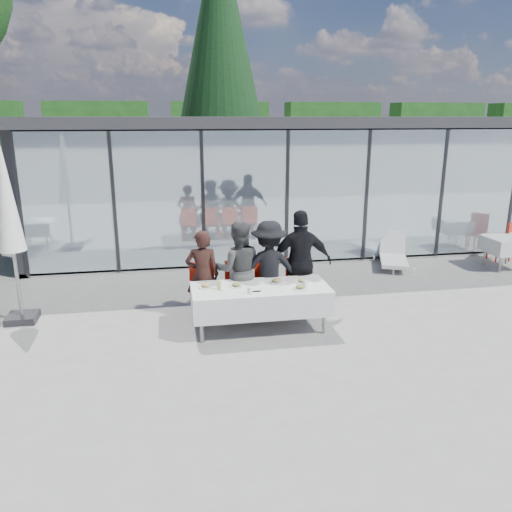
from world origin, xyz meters
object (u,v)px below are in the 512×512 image
(diner_c, at_px, (269,269))
(juice_bottle, at_px, (219,285))
(diner_chair_b, at_px, (238,285))
(plate_b, at_px, (237,285))
(diner_chair_c, at_px, (267,284))
(lounger, at_px, (393,255))
(plate_a, at_px, (206,286))
(diner_chair_a, at_px, (203,287))
(diner_chair_d, at_px, (299,282))
(diner_d, at_px, (301,262))
(plate_extra, at_px, (301,287))
(market_umbrella, at_px, (8,211))
(plate_c, at_px, (277,281))
(dining_table, at_px, (260,299))
(spare_chair_b, at_px, (504,240))
(plate_d, at_px, (303,281))
(diner_b, at_px, (239,270))
(diner_a, at_px, (203,275))
(conifer_tree, at_px, (220,47))
(spare_table_right, at_px, (505,245))

(diner_c, bearing_deg, juice_bottle, 40.22)
(diner_chair_b, xyz_separation_m, plate_b, (-0.11, -0.68, 0.24))
(diner_chair_c, distance_m, juice_bottle, 1.25)
(lounger, bearing_deg, plate_a, -147.61)
(diner_chair_a, xyz_separation_m, diner_chair_d, (1.75, 0.00, 0.00))
(diner_d, height_order, plate_b, diner_d)
(diner_chair_c, height_order, plate_extra, diner_chair_c)
(plate_a, distance_m, market_umbrella, 3.49)
(plate_c, relative_size, juice_bottle, 1.82)
(plate_a, bearing_deg, market_umbrella, 163.63)
(market_umbrella, bearing_deg, plate_a, -16.37)
(dining_table, height_order, diner_chair_c, diner_chair_c)
(dining_table, distance_m, diner_chair_a, 1.17)
(plate_c, relative_size, spare_chair_b, 0.27)
(diner_chair_b, bearing_deg, lounger, 30.01)
(dining_table, relative_size, diner_chair_d, 2.32)
(diner_chair_c, relative_size, market_umbrella, 0.33)
(plate_d, distance_m, plate_extra, 0.33)
(diner_d, height_order, spare_chair_b, diner_d)
(spare_chair_b, bearing_deg, market_umbrella, -169.58)
(diner_chair_c, bearing_deg, plate_c, -85.39)
(diner_chair_b, xyz_separation_m, diner_c, (0.54, -0.12, 0.32))
(diner_b, relative_size, diner_c, 1.01)
(diner_chair_c, xyz_separation_m, spare_chair_b, (6.37, 2.27, 0.00))
(plate_b, distance_m, plate_c, 0.71)
(diner_a, relative_size, conifer_tree, 0.15)
(plate_d, bearing_deg, lounger, 44.52)
(diner_d, height_order, plate_d, diner_d)
(plate_c, distance_m, spare_chair_b, 6.94)
(diner_chair_d, bearing_deg, plate_a, -160.31)
(conifer_tree, bearing_deg, diner_d, -89.55)
(diner_a, bearing_deg, plate_extra, 153.33)
(diner_a, height_order, diner_c, diner_c)
(diner_chair_b, height_order, diner_chair_c, same)
(lounger, bearing_deg, spare_table_right, -14.59)
(diner_chair_c, distance_m, conifer_tree, 13.01)
(diner_chair_b, bearing_deg, diner_a, -168.95)
(spare_table_right, bearing_deg, diner_d, -161.32)
(diner_b, xyz_separation_m, diner_chair_b, (0.00, 0.12, -0.33))
(diner_chair_a, height_order, plate_d, diner_chair_a)
(plate_b, bearing_deg, diner_d, 24.23)
(diner_chair_d, distance_m, lounger, 3.79)
(diner_chair_c, distance_m, spare_table_right, 6.25)
(juice_bottle, bearing_deg, diner_d, 22.96)
(plate_c, distance_m, plate_d, 0.43)
(diner_b, distance_m, diner_chair_c, 0.64)
(plate_b, xyz_separation_m, lounger, (4.19, 3.03, -0.52))
(plate_d, distance_m, spare_chair_b, 6.59)
(diner_c, bearing_deg, plate_a, 29.21)
(diner_chair_a, xyz_separation_m, plate_b, (0.52, -0.68, 0.24))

